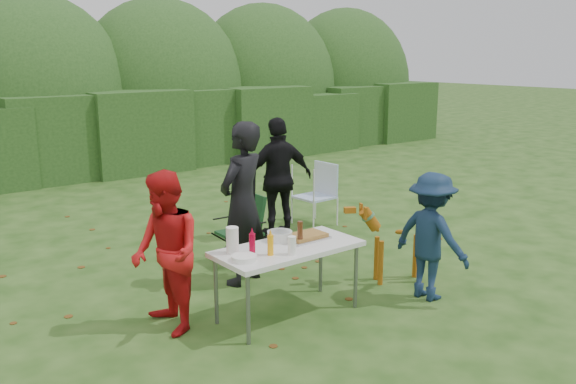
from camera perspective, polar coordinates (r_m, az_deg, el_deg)
ground at (r=6.78m, az=1.25°, el=-9.93°), size 80.00×80.00×0.00m
hedge_row at (r=13.55m, az=-20.68°, el=4.58°), size 22.00×1.40×1.70m
shrub_backdrop at (r=15.00m, az=-22.78°, el=8.03°), size 20.00×2.60×3.20m
folding_table at (r=6.13m, az=0.01°, el=-5.58°), size 1.50×0.70×0.74m
person_cook at (r=6.98m, az=-4.29°, el=-1.10°), size 0.81×0.67×1.89m
person_red_jacket at (r=5.89m, az=-11.35°, el=-5.62°), size 0.67×0.82×1.57m
person_black_puffy at (r=8.70m, az=-0.86°, el=1.29°), size 1.09×0.63×1.75m
child at (r=6.76m, az=13.25°, el=-4.06°), size 0.58×0.94×1.40m
dog at (r=7.24m, az=10.34°, el=-4.79°), size 1.03×0.80×0.91m
camping_chair at (r=7.77m, az=-4.56°, el=-3.48°), size 0.58×0.58×0.88m
lawn_chair at (r=9.45m, az=2.51°, el=-0.21°), size 0.60×0.60×0.96m
food_tray at (r=6.35m, az=1.72°, el=-4.33°), size 0.45×0.30×0.02m
focaccia_bread at (r=6.34m, az=1.72°, el=-4.09°), size 0.40×0.26×0.04m
mustard_bottle at (r=5.83m, az=-1.65°, el=-4.99°), size 0.06×0.06×0.20m
ketchup_bottle at (r=5.82m, az=-3.37°, el=-4.95°), size 0.06×0.06×0.22m
beer_bottle at (r=6.14m, az=1.14°, el=-3.84°), size 0.06×0.06×0.24m
paper_towel_roll at (r=5.90m, az=-5.23°, el=-4.52°), size 0.12×0.12×0.26m
cup_stack at (r=5.85m, az=0.37°, el=-5.02°), size 0.08×0.08×0.18m
pasta_bowl at (r=6.28m, az=-0.78°, el=-4.13°), size 0.26×0.26×0.10m
plate_stack at (r=5.72m, az=-4.14°, el=-6.18°), size 0.24×0.24×0.05m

